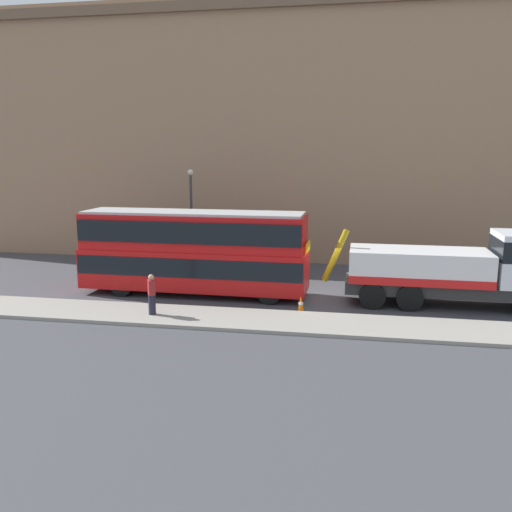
% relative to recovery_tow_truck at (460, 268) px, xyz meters
% --- Properties ---
extents(ground_plane, '(120.00, 120.00, 0.00)m').
position_rel_recovery_tow_truck_xyz_m(ground_plane, '(-5.88, 0.37, -1.76)').
color(ground_plane, '#424247').
extents(near_kerb, '(60.00, 2.80, 0.15)m').
position_rel_recovery_tow_truck_xyz_m(near_kerb, '(-5.88, -3.83, -1.68)').
color(near_kerb, gray).
rests_on(near_kerb, ground_plane).
extents(building_facade, '(60.00, 1.50, 16.00)m').
position_rel_recovery_tow_truck_xyz_m(building_facade, '(-5.88, 9.06, 6.31)').
color(building_facade, '#9E7A5B').
rests_on(building_facade, ground_plane).
extents(recovery_tow_truck, '(10.16, 2.79, 3.67)m').
position_rel_recovery_tow_truck_xyz_m(recovery_tow_truck, '(0.00, 0.00, 0.00)').
color(recovery_tow_truck, '#2D2D2D').
rests_on(recovery_tow_truck, ground_plane).
extents(double_decker_bus, '(11.08, 2.74, 4.06)m').
position_rel_recovery_tow_truck_xyz_m(double_decker_bus, '(-12.27, 0.01, 0.47)').
color(double_decker_bus, red).
rests_on(double_decker_bus, ground_plane).
extents(pedestrian_onlooker, '(0.42, 0.48, 1.71)m').
position_rel_recovery_tow_truck_xyz_m(pedestrian_onlooker, '(-12.90, -4.00, -0.77)').
color(pedestrian_onlooker, '#232333').
rests_on(pedestrian_onlooker, near_kerb).
extents(traffic_cone_near_bus, '(0.36, 0.36, 0.72)m').
position_rel_recovery_tow_truck_xyz_m(traffic_cone_near_bus, '(-6.85, -2.12, -1.42)').
color(traffic_cone_near_bus, orange).
rests_on(traffic_cone_near_bus, ground_plane).
extents(street_lamp, '(0.36, 0.36, 5.83)m').
position_rel_recovery_tow_truck_xyz_m(street_lamp, '(-14.45, 6.87, 1.71)').
color(street_lamp, '#38383D').
rests_on(street_lamp, ground_plane).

